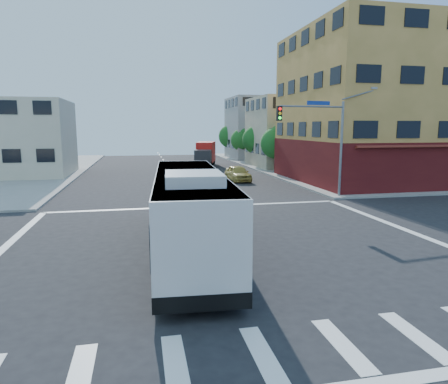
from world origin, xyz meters
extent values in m
plane|color=black|center=(0.00, 0.00, 0.00)|extent=(120.00, 120.00, 0.00)
cube|color=gray|center=(35.00, 35.00, 0.07)|extent=(50.00, 50.00, 0.15)
cube|color=gold|center=(20.00, 18.50, 7.00)|extent=(18.00, 15.00, 14.00)
cube|color=#581414|center=(20.00, 18.50, 2.00)|extent=(18.09, 15.08, 4.00)
cube|color=maroon|center=(20.00, 11.40, 3.60)|extent=(16.00, 1.60, 0.51)
cube|color=beige|center=(17.00, 34.00, 4.50)|extent=(12.00, 10.00, 9.00)
cube|color=gray|center=(17.00, 48.00, 5.00)|extent=(12.00, 10.00, 10.00)
cube|color=beige|center=(-17.00, 30.00, 4.00)|extent=(12.00, 10.00, 8.00)
cylinder|color=slate|center=(10.80, 10.80, 3.50)|extent=(0.18, 0.18, 7.00)
cylinder|color=slate|center=(8.30, 10.55, 6.60)|extent=(5.01, 0.62, 0.12)
cube|color=black|center=(5.80, 10.30, 6.10)|extent=(0.32, 0.30, 1.00)
sphere|color=#FF0C0C|center=(5.80, 10.13, 6.40)|extent=(0.20, 0.20, 0.20)
sphere|color=yellow|center=(5.80, 10.13, 6.10)|extent=(0.20, 0.20, 0.20)
sphere|color=#19FF33|center=(5.80, 10.13, 5.80)|extent=(0.20, 0.20, 0.20)
cube|color=navy|center=(8.80, 10.60, 6.85)|extent=(1.80, 0.22, 0.28)
cube|color=gray|center=(13.30, 11.05, 8.00)|extent=(0.50, 0.22, 0.14)
cylinder|color=#371F14|center=(11.80, 28.00, 0.96)|extent=(0.28, 0.28, 1.92)
sphere|color=#17511A|center=(11.80, 28.00, 3.37)|extent=(3.60, 3.60, 3.60)
sphere|color=#17511A|center=(12.20, 27.70, 4.27)|extent=(2.52, 2.52, 2.52)
cylinder|color=#371F14|center=(11.80, 36.00, 1.00)|extent=(0.28, 0.28, 1.99)
sphere|color=#17511A|center=(11.80, 36.00, 3.51)|extent=(3.80, 3.80, 3.80)
sphere|color=#17511A|center=(12.20, 35.70, 4.46)|extent=(2.66, 2.66, 2.66)
cylinder|color=#371F14|center=(11.80, 44.00, 0.94)|extent=(0.28, 0.28, 1.89)
sphere|color=#17511A|center=(11.80, 44.00, 3.25)|extent=(3.40, 3.40, 3.40)
sphere|color=#17511A|center=(12.20, 43.70, 4.10)|extent=(2.38, 2.38, 2.38)
cylinder|color=#371F14|center=(11.80, 52.00, 1.01)|extent=(0.28, 0.28, 2.03)
sphere|color=#17511A|center=(11.80, 52.00, 3.63)|extent=(4.00, 4.00, 4.00)
sphere|color=#17511A|center=(12.20, 51.70, 4.63)|extent=(2.80, 2.80, 2.80)
cube|color=black|center=(-1.70, -0.08, 0.57)|extent=(3.49, 12.62, 0.47)
cube|color=silver|center=(-1.70, -0.08, 1.84)|extent=(3.47, 12.59, 2.95)
cube|color=black|center=(-1.70, -0.08, 2.02)|extent=(3.50, 12.22, 1.30)
cube|color=black|center=(-1.29, 6.07, 1.92)|extent=(2.43, 0.23, 1.40)
cube|color=#E5590C|center=(-1.28, 6.10, 2.95)|extent=(1.98, 0.18, 0.29)
cube|color=silver|center=(-1.70, -0.08, 3.26)|extent=(3.40, 12.34, 0.12)
cube|color=silver|center=(-1.91, -3.18, 3.50)|extent=(2.00, 2.40, 0.37)
cube|color=#0D6639|center=(-3.06, -0.50, 1.09)|extent=(0.40, 5.69, 0.29)
cube|color=#0D6639|center=(-0.40, -0.68, 1.09)|extent=(0.40, 5.69, 0.29)
cylinder|color=black|center=(-2.67, 3.98, 0.54)|extent=(0.38, 1.10, 1.08)
cylinder|color=#99999E|center=(-2.81, 3.99, 0.54)|extent=(0.08, 0.54, 0.54)
cylinder|color=black|center=(-0.20, 3.81, 0.54)|extent=(0.38, 1.10, 1.08)
cylinder|color=#99999E|center=(-0.05, 3.80, 0.54)|extent=(0.08, 0.54, 0.54)
cylinder|color=black|center=(-3.20, -3.96, 0.54)|extent=(0.38, 1.10, 1.08)
cylinder|color=#99999E|center=(-3.35, -3.95, 0.54)|extent=(0.08, 0.54, 0.54)
cylinder|color=black|center=(-0.73, -4.13, 0.54)|extent=(0.38, 1.10, 1.08)
cylinder|color=#99999E|center=(-0.59, -4.14, 0.54)|extent=(0.08, 0.54, 0.54)
cube|color=black|center=(4.29, 34.52, 1.16)|extent=(2.51, 2.45, 2.32)
cube|color=black|center=(4.06, 33.70, 1.52)|extent=(1.83, 0.58, 0.89)
cube|color=red|center=(5.22, 37.79, 1.88)|extent=(3.42, 5.40, 2.68)
cube|color=black|center=(4.93, 36.76, 0.49)|extent=(3.83, 7.41, 0.27)
cylinder|color=black|center=(3.44, 34.95, 0.45)|extent=(0.48, 0.93, 0.89)
cylinder|color=black|center=(5.25, 34.44, 0.45)|extent=(0.48, 0.93, 0.89)
cylinder|color=black|center=(4.14, 37.44, 0.45)|extent=(0.48, 0.93, 0.89)
cylinder|color=black|center=(5.95, 36.93, 0.45)|extent=(0.48, 0.93, 0.89)
cylinder|color=black|center=(4.75, 39.59, 0.45)|extent=(0.48, 0.93, 0.89)
cylinder|color=black|center=(6.56, 39.08, 0.45)|extent=(0.48, 0.93, 0.89)
imported|color=#B39E43|center=(5.65, 21.31, 0.76)|extent=(1.99, 4.52, 1.52)
camera|label=1|loc=(-3.61, -16.08, 5.15)|focal=32.00mm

